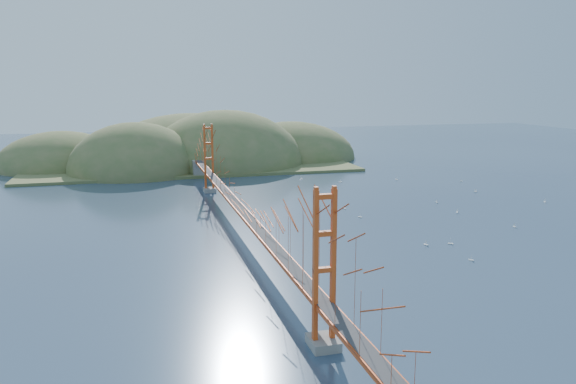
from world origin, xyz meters
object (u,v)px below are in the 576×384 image
object	(u,v)px
sailboat_1	(344,208)
sailboat_2	(450,243)
bridge	(242,181)
sailboat_0	(426,244)

from	to	relation	value
sailboat_1	sailboat_2	bearing A→B (deg)	-76.10
sailboat_1	sailboat_2	distance (m)	21.51
bridge	sailboat_2	distance (m)	25.69
bridge	sailboat_0	distance (m)	22.93
sailboat_1	sailboat_2	world-z (taller)	sailboat_2
sailboat_1	sailboat_0	world-z (taller)	sailboat_0
sailboat_2	bridge	bearing A→B (deg)	157.25
sailboat_1	sailboat_0	distance (m)	20.63
sailboat_1	sailboat_2	xyz separation A→B (m)	(5.17, -20.88, 0.01)
bridge	sailboat_0	xyz separation A→B (m)	(19.84, -9.21, -6.86)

